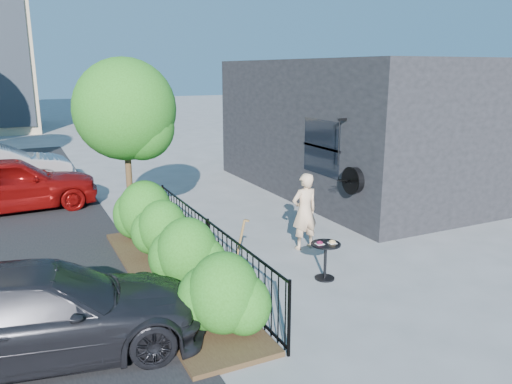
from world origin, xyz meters
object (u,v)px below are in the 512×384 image
patio_tree (129,116)px  woman (305,211)px  shovel (236,258)px  cafe_table (325,254)px  car_red (11,184)px  car_darkgrey (43,312)px

patio_tree → woman: patio_tree is taller
shovel → patio_tree: bearing=105.8°
cafe_table → car_red: bearing=124.2°
woman → shovel: 2.41m
car_darkgrey → car_red: bearing=10.7°
patio_tree → cafe_table: bearing=-56.1°
car_darkgrey → patio_tree: bearing=-18.4°
patio_tree → shovel: 4.23m
car_red → woman: bearing=-140.2°
car_red → cafe_table: bearing=-149.3°
cafe_table → shovel: shovel is taller
woman → shovel: woman is taller
patio_tree → car_darkgrey: size_ratio=0.92×
car_red → car_darkgrey: 7.90m
woman → shovel: bearing=27.6°
patio_tree → woman: 4.30m
cafe_table → car_darkgrey: 4.78m
woman → car_darkgrey: (-5.25, -1.99, -0.20)m
shovel → car_red: (-3.47, 7.08, 0.20)m
cafe_table → patio_tree: bearing=123.9°
car_red → car_darkgrey: car_red is taller
shovel → car_red: size_ratio=0.28×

